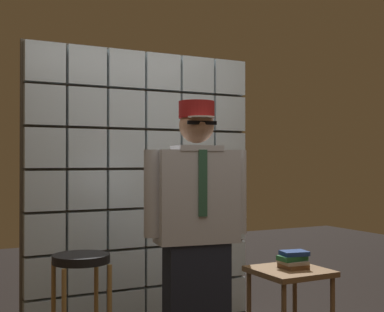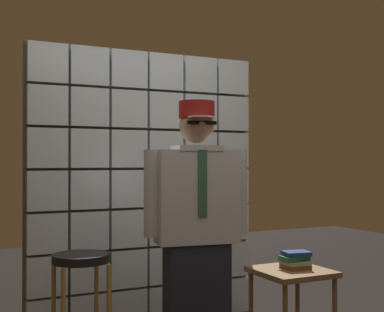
% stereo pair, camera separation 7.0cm
% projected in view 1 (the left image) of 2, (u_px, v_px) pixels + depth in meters
% --- Properties ---
extents(glass_block_wall, '(1.99, 0.10, 2.32)m').
position_uv_depth(glass_block_wall, '(144.00, 188.00, 4.42)').
color(glass_block_wall, silver).
rests_on(glass_block_wall, ground).
extents(standing_person, '(0.70, 0.33, 1.76)m').
position_uv_depth(standing_person, '(197.00, 231.00, 3.39)').
color(standing_person, '#1E2333').
rests_on(standing_person, ground).
extents(bar_stool, '(0.34, 0.34, 0.82)m').
position_uv_depth(bar_stool, '(81.00, 290.00, 3.12)').
color(bar_stool, black).
rests_on(bar_stool, ground).
extents(side_table, '(0.52, 0.52, 0.56)m').
position_uv_depth(side_table, '(290.00, 279.00, 3.95)').
color(side_table, brown).
rests_on(side_table, ground).
extents(book_stack, '(0.23, 0.21, 0.13)m').
position_uv_depth(book_stack, '(293.00, 260.00, 3.97)').
color(book_stack, brown).
rests_on(book_stack, side_table).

